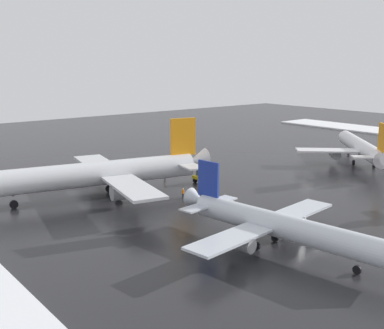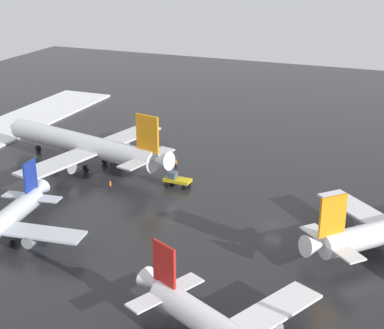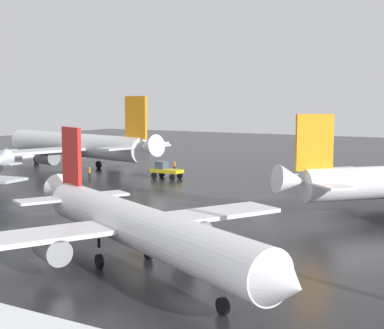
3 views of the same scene
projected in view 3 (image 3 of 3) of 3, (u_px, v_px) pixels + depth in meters
name	position (u px, v px, depth m)	size (l,w,h in m)	color
ground_plane	(262.00, 197.00, 69.86)	(240.00, 240.00, 0.00)	#232326
airplane_far_rear	(77.00, 145.00, 98.70)	(40.41, 33.85, 12.10)	silver
airplane_parked_starboard	(136.00, 226.00, 39.78)	(29.23, 24.88, 9.31)	white
pushback_tug	(165.00, 170.00, 86.38)	(4.65, 2.40, 2.50)	gold
ground_crew_beside_wing	(174.00, 166.00, 94.64)	(0.36, 0.36, 1.71)	black
ground_crew_near_tug	(89.00, 172.00, 86.27)	(0.36, 0.36, 1.71)	black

